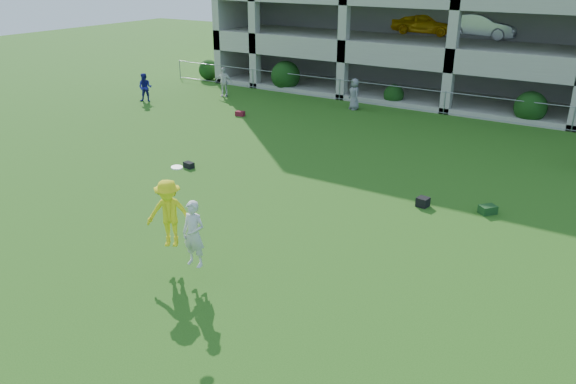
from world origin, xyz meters
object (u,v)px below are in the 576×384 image
Objects in this scene: bystander_a at (145,88)px; bystander_c at (354,94)px; bystander_b at (224,82)px; crate_d at (423,202)px; frisbee_contest at (175,218)px.

bystander_c is (10.60, 4.61, 0.03)m from bystander_a.
bystander_b is 7.85m from bystander_c.
bystander_a is 11.55m from bystander_c.
bystander_c is 4.66× the size of crate_d.
bystander_b is at bearing 125.03° from frisbee_contest.
frisbee_contest reaches higher than crate_d.
bystander_c reaches higher than crate_d.
crate_d is 0.14× the size of frisbee_contest.
crate_d is 8.21m from frisbee_contest.
frisbee_contest is (11.35, -16.20, 0.57)m from bystander_b.
frisbee_contest is (14.20, -12.82, 0.62)m from bystander_a.
bystander_b reaches higher than bystander_a.
bystander_a is at bearing -151.72° from bystander_b.
bystander_a is 4.50× the size of crate_d.
bystander_b reaches higher than bystander_c.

